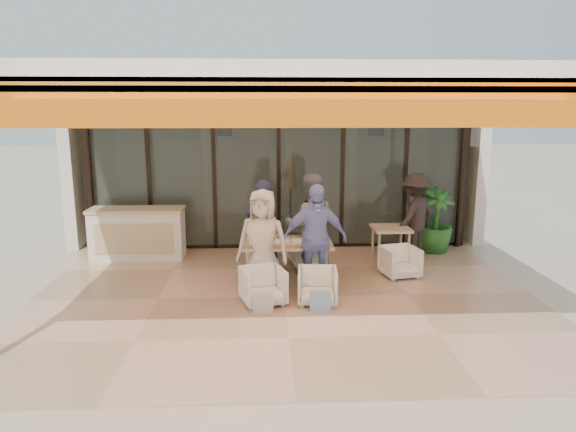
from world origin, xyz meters
name	(u,v)px	position (x,y,z in m)	size (l,w,h in m)	color
ground	(284,298)	(0.00, 0.00, 0.00)	(70.00, 70.00, 0.00)	#C6B293
terrace_floor	(284,298)	(0.00, 0.00, 0.01)	(8.00, 6.00, 0.01)	tan
terrace_structure	(285,88)	(0.00, -0.26, 3.25)	(8.00, 6.00, 3.40)	silver
glass_storefront	(279,175)	(0.00, 3.00, 1.60)	(8.08, 0.10, 3.20)	#9EADA3
interior_block	(276,138)	(0.01, 5.31, 2.23)	(9.05, 3.62, 3.52)	silver
host_counter	(138,233)	(-2.83, 2.30, 0.53)	(1.85, 0.65, 1.04)	silver
dining_table	(287,245)	(0.07, 0.72, 0.69)	(1.50, 0.90, 0.93)	tan
chair_far_left	(263,250)	(-0.34, 1.66, 0.33)	(0.63, 0.59, 0.65)	white
chair_far_right	(307,251)	(0.50, 1.66, 0.31)	(0.61, 0.57, 0.62)	white
chair_near_left	(263,284)	(-0.34, -0.24, 0.32)	(0.63, 0.59, 0.64)	white
chair_near_right	(317,284)	(0.50, -0.24, 0.31)	(0.60, 0.56, 0.62)	white
diner_navy	(263,228)	(-0.34, 1.16, 0.87)	(0.64, 0.42, 1.75)	#182036
diner_grey	(310,225)	(0.50, 1.16, 0.93)	(0.90, 0.70, 1.85)	slate
diner_cream	(263,242)	(-0.34, 0.26, 0.86)	(0.84, 0.55, 1.72)	beige
diner_periwinkle	(315,239)	(0.50, 0.26, 0.90)	(1.06, 0.44, 1.80)	#7E8AD2
tote_bag_cream	(263,303)	(-0.34, -0.64, 0.17)	(0.30, 0.10, 0.34)	silver
tote_bag_blue	(320,302)	(0.50, -0.64, 0.17)	(0.30, 0.10, 0.34)	#99BFD8
side_table	(391,233)	(2.11, 1.70, 0.64)	(0.70, 0.70, 0.74)	tan
side_chair	(400,260)	(2.11, 0.95, 0.31)	(0.60, 0.56, 0.62)	white
standing_woman	(415,216)	(2.68, 2.11, 0.86)	(1.12, 0.64, 1.73)	black
potted_palm	(435,221)	(3.23, 2.52, 0.68)	(0.77, 0.77, 1.37)	#1E5919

